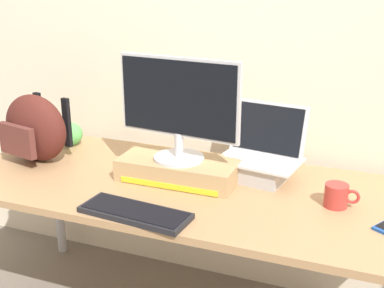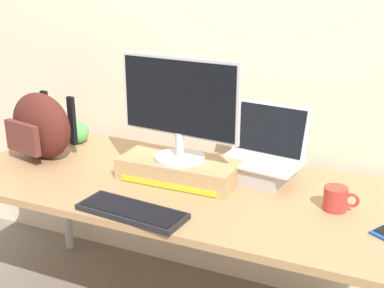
{
  "view_description": "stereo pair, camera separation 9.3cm",
  "coord_description": "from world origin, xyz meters",
  "px_view_note": "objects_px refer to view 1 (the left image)",
  "views": [
    {
      "loc": [
        0.66,
        -1.72,
        1.54
      ],
      "look_at": [
        0.0,
        0.0,
        0.9
      ],
      "focal_mm": 45.63,
      "sensor_mm": 36.0,
      "label": 1
    },
    {
      "loc": [
        0.75,
        -1.69,
        1.54
      ],
      "look_at": [
        0.0,
        0.0,
        0.9
      ],
      "focal_mm": 45.63,
      "sensor_mm": 36.0,
      "label": 2
    }
  ],
  "objects_px": {
    "desktop_monitor": "(178,107)",
    "plush_toy": "(71,134)",
    "messenger_backpack": "(35,128)",
    "external_keyboard": "(135,212)",
    "coffee_mug": "(337,196)",
    "open_laptop": "(260,163)",
    "toner_box_yellow": "(179,169)"
  },
  "relations": [
    {
      "from": "toner_box_yellow",
      "to": "external_keyboard",
      "type": "bearing_deg",
      "value": -93.44
    },
    {
      "from": "coffee_mug",
      "to": "plush_toy",
      "type": "distance_m",
      "value": 1.35
    },
    {
      "from": "open_laptop",
      "to": "plush_toy",
      "type": "height_order",
      "value": "open_laptop"
    },
    {
      "from": "desktop_monitor",
      "to": "plush_toy",
      "type": "xyz_separation_m",
      "value": [
        -0.68,
        0.21,
        -0.26
      ]
    },
    {
      "from": "messenger_backpack",
      "to": "coffee_mug",
      "type": "relative_size",
      "value": 2.99
    },
    {
      "from": "messenger_backpack",
      "to": "plush_toy",
      "type": "bearing_deg",
      "value": 96.53
    },
    {
      "from": "desktop_monitor",
      "to": "coffee_mug",
      "type": "bearing_deg",
      "value": 3.95
    },
    {
      "from": "external_keyboard",
      "to": "coffee_mug",
      "type": "relative_size",
      "value": 3.25
    },
    {
      "from": "messenger_backpack",
      "to": "plush_toy",
      "type": "relative_size",
      "value": 3.31
    },
    {
      "from": "external_keyboard",
      "to": "coffee_mug",
      "type": "bearing_deg",
      "value": 31.79
    },
    {
      "from": "open_laptop",
      "to": "toner_box_yellow",
      "type": "bearing_deg",
      "value": -148.35
    },
    {
      "from": "toner_box_yellow",
      "to": "open_laptop",
      "type": "distance_m",
      "value": 0.34
    },
    {
      "from": "open_laptop",
      "to": "external_keyboard",
      "type": "relative_size",
      "value": 0.87
    },
    {
      "from": "desktop_monitor",
      "to": "coffee_mug",
      "type": "distance_m",
      "value": 0.71
    },
    {
      "from": "external_keyboard",
      "to": "coffee_mug",
      "type": "distance_m",
      "value": 0.75
    },
    {
      "from": "open_laptop",
      "to": "messenger_backpack",
      "type": "relative_size",
      "value": 0.94
    },
    {
      "from": "desktop_monitor",
      "to": "external_keyboard",
      "type": "relative_size",
      "value": 1.27
    },
    {
      "from": "toner_box_yellow",
      "to": "messenger_backpack",
      "type": "relative_size",
      "value": 1.29
    },
    {
      "from": "desktop_monitor",
      "to": "open_laptop",
      "type": "relative_size",
      "value": 1.47
    },
    {
      "from": "plush_toy",
      "to": "messenger_backpack",
      "type": "bearing_deg",
      "value": -96.34
    },
    {
      "from": "coffee_mug",
      "to": "plush_toy",
      "type": "height_order",
      "value": "plush_toy"
    },
    {
      "from": "desktop_monitor",
      "to": "messenger_backpack",
      "type": "relative_size",
      "value": 1.38
    },
    {
      "from": "external_keyboard",
      "to": "desktop_monitor",
      "type": "bearing_deg",
      "value": 91.84
    },
    {
      "from": "coffee_mug",
      "to": "open_laptop",
      "type": "bearing_deg",
      "value": 153.99
    },
    {
      "from": "toner_box_yellow",
      "to": "plush_toy",
      "type": "distance_m",
      "value": 0.71
    },
    {
      "from": "toner_box_yellow",
      "to": "plush_toy",
      "type": "height_order",
      "value": "plush_toy"
    },
    {
      "from": "toner_box_yellow",
      "to": "plush_toy",
      "type": "xyz_separation_m",
      "value": [
        -0.68,
        0.21,
        0.01
      ]
    },
    {
      "from": "desktop_monitor",
      "to": "toner_box_yellow",
      "type": "bearing_deg",
      "value": 87.5
    },
    {
      "from": "external_keyboard",
      "to": "toner_box_yellow",
      "type": "bearing_deg",
      "value": 91.82
    },
    {
      "from": "toner_box_yellow",
      "to": "open_laptop",
      "type": "xyz_separation_m",
      "value": [
        0.32,
        0.13,
        0.02
      ]
    },
    {
      "from": "plush_toy",
      "to": "open_laptop",
      "type": "bearing_deg",
      "value": -4.16
    },
    {
      "from": "coffee_mug",
      "to": "plush_toy",
      "type": "relative_size",
      "value": 1.11
    }
  ]
}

